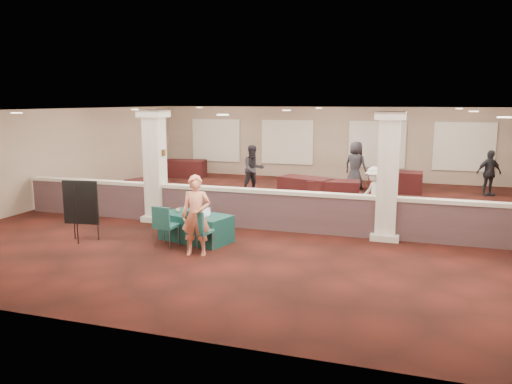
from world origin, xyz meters
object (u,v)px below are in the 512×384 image
(attendee_b, at_px, (374,192))
(far_table_back_right, at_px, (396,182))
(conf_chair_main, at_px, (197,228))
(far_table_back_left, at_px, (184,168))
(far_table_back_center, at_px, (305,188))
(far_table_front_left, at_px, (148,189))
(far_table_front_right, at_px, (487,217))
(near_table, at_px, (196,227))
(easel_board, at_px, (81,203))
(attendee_c, at_px, (489,173))
(attendee_a, at_px, (253,169))
(woman, at_px, (196,215))
(conf_chair_side, at_px, (164,223))
(attendee_d, at_px, (356,165))
(far_table_front_center, at_px, (333,191))

(attendee_b, bearing_deg, far_table_back_right, 133.71)
(conf_chair_main, relative_size, attendee_b, 0.66)
(far_table_back_left, bearing_deg, far_table_back_right, -6.14)
(far_table_back_center, bearing_deg, far_table_front_left, -161.86)
(far_table_front_right, relative_size, far_table_back_right, 0.91)
(near_table, xyz_separation_m, easel_board, (-2.66, -0.94, 0.64))
(far_table_front_left, height_order, far_table_back_left, far_table_back_left)
(far_table_front_right, distance_m, attendee_c, 5.50)
(near_table, height_order, attendee_b, attendee_b)
(far_table_back_center, bearing_deg, attendee_b, -42.63)
(easel_board, distance_m, far_table_front_left, 5.69)
(attendee_a, xyz_separation_m, attendee_b, (4.71, -2.81, -0.14))
(woman, bearing_deg, attendee_a, 88.11)
(conf_chair_side, distance_m, easel_board, 2.20)
(conf_chair_side, height_order, far_table_front_left, conf_chair_side)
(far_table_front_right, xyz_separation_m, far_table_back_left, (-12.07, 6.20, 0.03))
(conf_chair_side, distance_m, attendee_a, 7.44)
(far_table_back_center, bearing_deg, far_table_front_right, -27.12)
(near_table, xyz_separation_m, far_table_back_right, (4.45, 8.61, 0.06))
(woman, bearing_deg, far_table_back_center, 72.34)
(conf_chair_main, relative_size, attendee_d, 0.53)
(attendee_b, bearing_deg, woman, -76.09)
(far_table_front_center, bearing_deg, conf_chair_main, -105.41)
(far_table_back_left, bearing_deg, easel_board, -77.49)
(woman, distance_m, far_table_front_left, 7.21)
(far_table_front_right, relative_size, attendee_b, 1.16)
(conf_chair_side, xyz_separation_m, easel_board, (-2.15, -0.24, 0.39))
(far_table_front_center, bearing_deg, conf_chair_side, -113.39)
(near_table, height_order, conf_chair_side, conf_chair_side)
(far_table_back_left, bearing_deg, attendee_c, -3.41)
(easel_board, xyz_separation_m, far_table_front_center, (5.10, 7.06, -0.61))
(far_table_front_right, bearing_deg, far_table_back_right, 116.85)
(far_table_front_right, height_order, far_table_back_center, far_table_back_center)
(attendee_b, bearing_deg, easel_board, -94.78)
(conf_chair_side, relative_size, far_table_back_left, 0.52)
(attendee_c, bearing_deg, far_table_front_center, 178.94)
(far_table_front_left, bearing_deg, far_table_back_right, 25.66)
(near_table, bearing_deg, attendee_d, 87.42)
(far_table_front_left, relative_size, attendee_b, 1.04)
(conf_chair_main, xyz_separation_m, attendee_c, (7.24, 9.84, 0.25))
(far_table_front_left, relative_size, attendee_d, 0.84)
(attendee_b, bearing_deg, attendee_a, -161.74)
(attendee_b, bearing_deg, far_table_back_left, -163.23)
(easel_board, xyz_separation_m, far_table_front_right, (9.73, 4.36, -0.61))
(conf_chair_side, xyz_separation_m, far_table_front_right, (7.58, 4.12, -0.23))
(easel_board, height_order, far_table_front_left, easel_board)
(far_table_back_right, height_order, attendee_b, attendee_b)
(far_table_front_center, distance_m, far_table_back_right, 3.19)
(near_table, height_order, far_table_back_center, far_table_back_center)
(conf_chair_main, xyz_separation_m, attendee_a, (-1.19, 7.71, 0.31))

